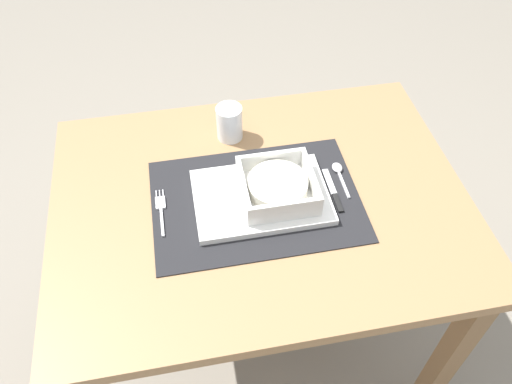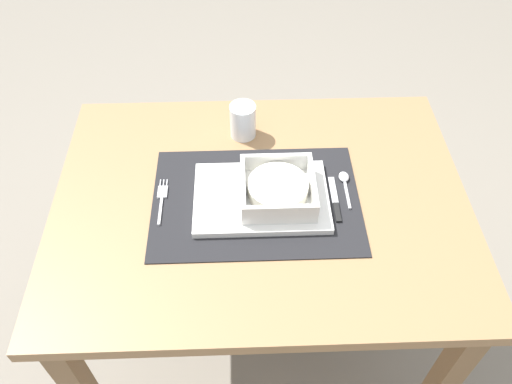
% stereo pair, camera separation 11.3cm
% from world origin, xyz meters
% --- Properties ---
extents(ground_plane, '(6.00, 6.00, 0.00)m').
position_xyz_m(ground_plane, '(0.00, 0.00, 0.00)').
color(ground_plane, gray).
extents(dining_table, '(0.95, 0.71, 0.73)m').
position_xyz_m(dining_table, '(0.00, 0.00, 0.62)').
color(dining_table, '#936D47').
rests_on(dining_table, ground).
extents(placemat, '(0.47, 0.33, 0.00)m').
position_xyz_m(placemat, '(-0.01, -0.01, 0.73)').
color(placemat, black).
rests_on(placemat, dining_table).
extents(serving_plate, '(0.30, 0.21, 0.02)m').
position_xyz_m(serving_plate, '(0.00, -0.01, 0.74)').
color(serving_plate, white).
rests_on(serving_plate, placemat).
extents(porridge_bowl, '(0.16, 0.16, 0.05)m').
position_xyz_m(porridge_bowl, '(0.04, -0.01, 0.77)').
color(porridge_bowl, white).
rests_on(porridge_bowl, serving_plate).
extents(fork, '(0.02, 0.13, 0.00)m').
position_xyz_m(fork, '(-0.22, 0.01, 0.74)').
color(fork, silver).
rests_on(fork, placemat).
extents(spoon, '(0.02, 0.12, 0.01)m').
position_xyz_m(spoon, '(0.20, 0.04, 0.74)').
color(spoon, silver).
rests_on(spoon, placemat).
extents(butter_knife, '(0.01, 0.13, 0.01)m').
position_xyz_m(butter_knife, '(0.17, -0.02, 0.74)').
color(butter_knife, black).
rests_on(butter_knife, placemat).
extents(drinking_glass, '(0.07, 0.07, 0.09)m').
position_xyz_m(drinking_glass, '(-0.04, 0.22, 0.77)').
color(drinking_glass, white).
rests_on(drinking_glass, dining_table).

